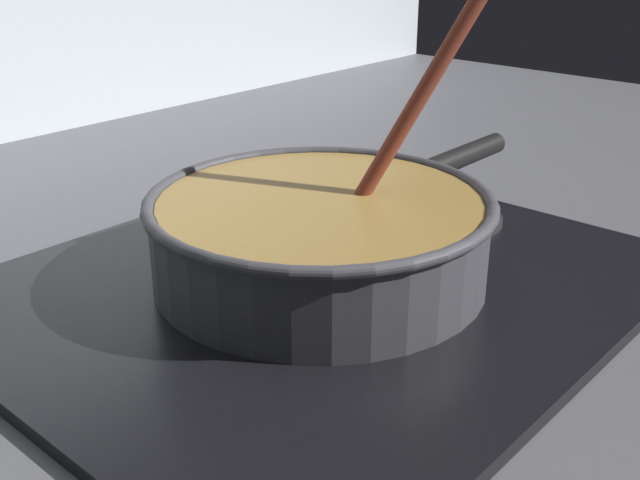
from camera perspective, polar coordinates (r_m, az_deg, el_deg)
The scene contains 5 objects.
ground at distance 0.55m, azimuth 1.27°, elevation -13.75°, with size 2.40×1.60×0.04m, color #4C4C51.
hob_plate at distance 0.68m, azimuth -0.00°, elevation -3.28°, with size 0.56×0.48×0.01m, color black.
burner_ring at distance 0.68m, azimuth -0.00°, elevation -2.53°, with size 0.18×0.18×0.01m, color #592D0C.
spare_burner at distance 0.82m, azimuth 8.81°, elevation 1.69°, with size 0.13×0.13×0.01m, color #262628.
cooking_pan at distance 0.66m, azimuth 0.11°, elevation 0.46°, with size 0.44×0.30×0.29m.
Camera 1 is at (-0.34, -0.28, 0.31)m, focal length 43.36 mm.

